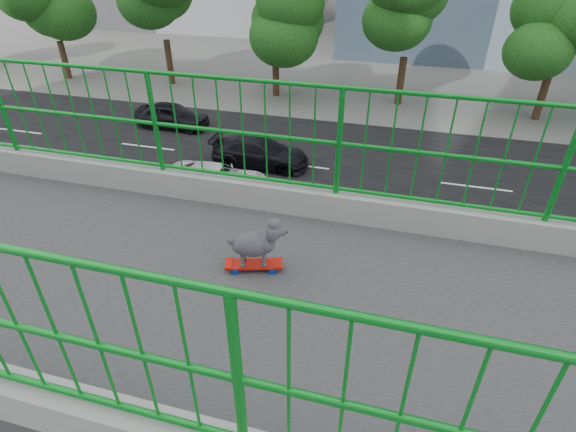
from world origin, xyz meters
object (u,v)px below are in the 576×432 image
at_px(skateboard, 254,265).
at_px(car_6, 536,279).
at_px(car_1, 506,272).
at_px(car_3, 260,152).
at_px(car_4, 172,115).
at_px(car_2, 217,182).
at_px(poodle, 256,242).
at_px(car_5, 98,273).

height_order(skateboard, car_6, skateboard).
bearing_deg(car_6, skateboard, -32.45).
relative_size(skateboard, car_1, 0.11).
bearing_deg(car_3, skateboard, -161.21).
height_order(car_3, car_4, car_4).
bearing_deg(car_6, car_1, -90.00).
height_order(car_2, car_6, car_6).
bearing_deg(car_1, car_6, 90.00).
distance_m(poodle, car_1, 11.97).
distance_m(car_2, car_5, 6.51).
bearing_deg(car_2, car_4, 40.05).
bearing_deg(car_5, car_6, 103.95).
relative_size(poodle, car_2, 0.11).
bearing_deg(car_3, poodle, -161.11).
bearing_deg(poodle, car_2, -169.36).
distance_m(skateboard, car_3, 17.34).
bearing_deg(car_2, skateboard, -153.38).
height_order(car_1, car_4, car_1).
relative_size(car_5, car_6, 0.85).
relative_size(poodle, car_5, 0.12).
xyz_separation_m(car_1, car_4, (-9.60, -16.19, -0.08)).
bearing_deg(skateboard, car_3, -177.30).
relative_size(car_2, car_6, 0.95).
distance_m(car_1, car_3, 11.84).
height_order(car_3, car_6, car_6).
xyz_separation_m(poodle, car_2, (-12.06, -6.07, -6.65)).
height_order(car_3, car_5, car_5).
xyz_separation_m(poodle, car_6, (-8.86, 5.61, -6.61)).
distance_m(poodle, car_6, 12.40).
distance_m(car_5, car_6, 13.27).
xyz_separation_m(car_5, car_6, (-3.20, 12.88, -0.00)).
bearing_deg(car_3, car_1, -122.73).
bearing_deg(poodle, car_3, -177.20).
height_order(car_1, car_6, car_1).
relative_size(car_2, car_5, 1.12).
height_order(skateboard, car_3, skateboard).
distance_m(skateboard, car_2, 14.93).
bearing_deg(skateboard, car_5, -144.11).
bearing_deg(poodle, car_1, 135.78).
height_order(car_1, car_5, car_1).
relative_size(car_3, car_5, 1.09).
bearing_deg(car_5, car_2, 169.38).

